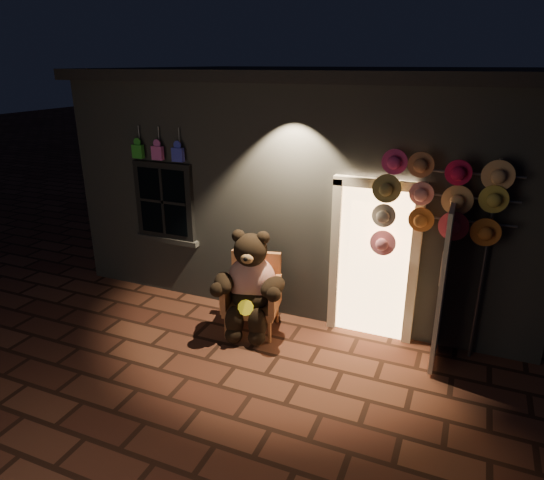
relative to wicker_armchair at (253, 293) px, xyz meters
The scene contains 5 objects.
ground 1.13m from the wicker_armchair, 78.96° to the right, with size 60.00×60.00×0.00m, color brown.
shop_building 3.25m from the wicker_armchair, 86.35° to the left, with size 7.30×5.95×3.51m.
wicker_armchair is the anchor object (origin of this frame).
teddy_bear 0.24m from the wicker_armchair, 82.31° to the right, with size 1.04×0.91×1.47m.
hat_rack 2.70m from the wicker_armchair, ahead, with size 1.62×0.22×2.57m.
Camera 1 is at (2.40, -4.52, 3.55)m, focal length 32.00 mm.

